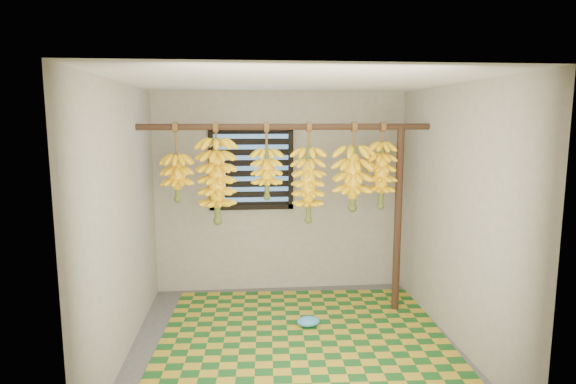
{
  "coord_description": "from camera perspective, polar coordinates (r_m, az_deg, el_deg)",
  "views": [
    {
      "loc": [
        -0.45,
        -4.22,
        2.08
      ],
      "look_at": [
        0.0,
        0.55,
        1.35
      ],
      "focal_mm": 30.0,
      "sensor_mm": 36.0,
      "label": 1
    }
  ],
  "objects": [
    {
      "name": "wall_right",
      "position": [
        4.74,
        19.13,
        -2.54
      ],
      "size": [
        0.01,
        3.0,
        2.4
      ],
      "primitive_type": "cube",
      "color": "gray",
      "rests_on": "floor"
    },
    {
      "name": "hanging_pole",
      "position": [
        4.94,
        -0.17,
        7.74
      ],
      "size": [
        3.0,
        0.06,
        0.06
      ],
      "primitive_type": "cylinder",
      "rotation": [
        0.0,
        1.57,
        0.0
      ],
      "color": "#3D271A",
      "rests_on": "wall_left"
    },
    {
      "name": "banana_bunch_c",
      "position": [
        4.96,
        -2.53,
        2.18
      ],
      "size": [
        0.32,
        0.32,
        0.79
      ],
      "color": "brown",
      "rests_on": "hanging_pole"
    },
    {
      "name": "plastic_bag",
      "position": [
        5.02,
        2.43,
        -15.08
      ],
      "size": [
        0.26,
        0.2,
        0.1
      ],
      "primitive_type": "ellipsoid",
      "rotation": [
        0.0,
        0.0,
        0.12
      ],
      "color": "#3997D4",
      "rests_on": "woven_mat"
    },
    {
      "name": "window",
      "position": [
        5.73,
        -4.37,
        2.83
      ],
      "size": [
        1.0,
        0.04,
        1.0
      ],
      "color": "black",
      "rests_on": "wall_back"
    },
    {
      "name": "ceiling",
      "position": [
        4.26,
        0.72,
        13.04
      ],
      "size": [
        3.0,
        3.0,
        0.01
      ],
      "primitive_type": "cube",
      "color": "silver",
      "rests_on": "wall_back"
    },
    {
      "name": "banana_bunch_d",
      "position": [
        5.01,
        2.45,
        0.85
      ],
      "size": [
        0.34,
        0.34,
        1.04
      ],
      "color": "brown",
      "rests_on": "hanging_pole"
    },
    {
      "name": "banana_bunch_f",
      "position": [
        5.16,
        11.01,
        2.02
      ],
      "size": [
        0.29,
        0.29,
        0.9
      ],
      "color": "brown",
      "rests_on": "hanging_pole"
    },
    {
      "name": "wall_left",
      "position": [
        4.44,
        -19.05,
        -3.26
      ],
      "size": [
        0.01,
        3.0,
        2.4
      ],
      "primitive_type": "cube",
      "color": "gray",
      "rests_on": "floor"
    },
    {
      "name": "banana_bunch_e",
      "position": [
        5.09,
        7.72,
        1.64
      ],
      "size": [
        0.4,
        0.4,
        0.92
      ],
      "color": "brown",
      "rests_on": "hanging_pole"
    },
    {
      "name": "banana_bunch_b",
      "position": [
        4.97,
        -8.43,
        1.29
      ],
      "size": [
        0.38,
        0.38,
        1.04
      ],
      "color": "brown",
      "rests_on": "hanging_pole"
    },
    {
      "name": "floor",
      "position": [
        4.73,
        0.66,
        -17.5
      ],
      "size": [
        3.0,
        3.0,
        0.01
      ],
      "primitive_type": "cube",
      "color": "#4A4A4A",
      "rests_on": "ground"
    },
    {
      "name": "wall_back",
      "position": [
        5.81,
        -0.89,
        -0.04
      ],
      "size": [
        3.0,
        0.01,
        2.4
      ],
      "primitive_type": "cube",
      "color": "gray",
      "rests_on": "floor"
    },
    {
      "name": "banana_bunch_a",
      "position": [
        5.0,
        -13.0,
        1.69
      ],
      "size": [
        0.31,
        0.31,
        0.8
      ],
      "color": "brown",
      "rests_on": "hanging_pole"
    },
    {
      "name": "support_post",
      "position": [
        5.3,
        12.89,
        -3.31
      ],
      "size": [
        0.08,
        0.08,
        2.0
      ],
      "primitive_type": "cylinder",
      "color": "#3D271A",
      "rests_on": "floor"
    },
    {
      "name": "woven_mat",
      "position": [
        4.96,
        1.72,
        -16.07
      ],
      "size": [
        2.83,
        2.31,
        0.01
      ],
      "primitive_type": "cube",
      "rotation": [
        0.0,
        0.0,
        -0.05
      ],
      "color": "#17511D",
      "rests_on": "floor"
    }
  ]
}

